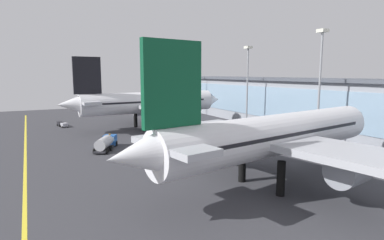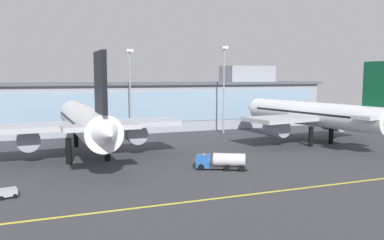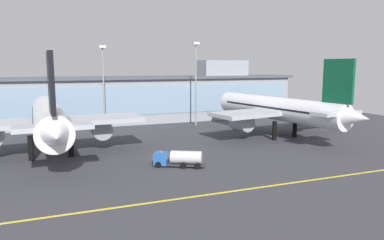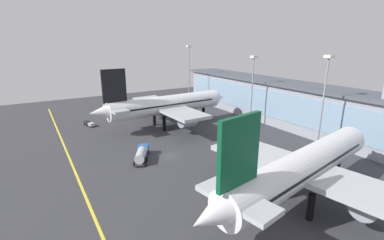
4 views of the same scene
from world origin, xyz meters
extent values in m
plane|color=#38383D|center=(0.00, 0.00, 0.00)|extent=(180.00, 180.00, 0.00)
cube|color=yellow|center=(0.00, -22.00, 0.01)|extent=(144.00, 0.50, 0.01)
cube|color=#9399A3|center=(0.00, 46.93, 6.93)|extent=(112.04, 12.00, 13.85)
cube|color=#84A3BC|center=(0.00, 40.88, 7.62)|extent=(107.56, 0.20, 8.87)
cube|color=#4C515B|center=(0.00, 46.93, 14.25)|extent=(115.04, 14.00, 0.80)
cylinder|color=black|center=(-26.76, 7.37, 2.41)|extent=(1.10, 1.10, 4.83)
cylinder|color=black|center=(-19.53, 7.68, 2.41)|extent=(1.10, 1.10, 4.83)
cylinder|color=black|center=(-23.92, 25.67, 2.41)|extent=(1.10, 1.10, 4.83)
cylinder|color=white|center=(-23.28, 10.68, 7.54)|extent=(7.71, 39.70, 6.03)
cone|color=white|center=(-24.20, 32.21, 7.54)|extent=(5.96, 5.67, 5.73)
cone|color=white|center=(-22.35, -11.15, 7.99)|extent=(5.41, 6.85, 5.13)
cube|color=#84A3BC|center=(-24.05, 28.83, 8.60)|extent=(4.70, 4.41, 1.81)
cube|color=black|center=(-23.28, 10.68, 7.99)|extent=(7.50, 33.39, 0.48)
cube|color=#B7BAC1|center=(-23.28, 10.68, 6.79)|extent=(37.60, 11.05, 0.97)
cylinder|color=#999EA8|center=(-33.75, 11.66, 4.40)|extent=(4.44, 5.31, 4.22)
cylinder|color=#999EA8|center=(-12.92, 12.55, 4.40)|extent=(4.44, 5.31, 4.22)
cube|color=black|center=(-22.54, -6.67, 15.38)|extent=(1.03, 7.13, 9.65)
cube|color=#B7BAC1|center=(-22.54, -6.67, 8.44)|extent=(12.09, 4.85, 0.77)
cylinder|color=black|center=(27.61, 6.72, 2.32)|extent=(1.10, 1.10, 4.64)
cylinder|color=black|center=(34.46, 7.91, 2.32)|extent=(1.10, 1.10, 4.64)
cylinder|color=black|center=(27.86, 25.60, 2.32)|extent=(1.10, 1.10, 4.64)
cylinder|color=white|center=(30.49, 10.49, 7.24)|extent=(12.61, 40.74, 5.80)
cone|color=white|center=(26.74, 32.08, 7.24)|extent=(6.32, 6.08, 5.51)
cone|color=white|center=(34.28, -11.38, 7.68)|extent=(5.94, 7.12, 4.93)
cube|color=#84A3BC|center=(27.31, 28.78, 8.26)|extent=(4.98, 4.74, 1.74)
cube|color=black|center=(30.49, 10.49, 7.68)|extent=(11.57, 34.39, 0.46)
cube|color=#B7BAC1|center=(30.49, 10.49, 6.52)|extent=(36.76, 15.64, 0.93)
cylinder|color=#999EA8|center=(20.41, 10.22, 4.23)|extent=(4.89, 5.86, 4.06)
cylinder|color=#999EA8|center=(40.07, 13.63, 4.23)|extent=(4.89, 5.86, 4.06)
cube|color=#0C4C2D|center=(33.52, -7.00, 14.78)|extent=(1.93, 7.27, 9.27)
cube|color=#B7BAC1|center=(33.52, -7.00, 8.11)|extent=(11.99, 6.32, 0.74)
cylinder|color=black|center=(-5.56, -6.33, 0.55)|extent=(1.11, 0.79, 1.10)
cylinder|color=black|center=(-4.31, -4.05, 0.55)|extent=(1.11, 0.79, 1.10)
cylinder|color=black|center=(-1.61, -8.49, 0.55)|extent=(1.11, 0.79, 1.10)
cylinder|color=black|center=(-0.36, -6.21, 0.55)|extent=(1.11, 0.79, 1.10)
cylinder|color=black|center=(0.61, -9.70, 0.55)|extent=(1.11, 0.79, 1.10)
cylinder|color=black|center=(1.85, -7.41, 0.55)|extent=(1.11, 0.79, 1.10)
cube|color=#2D2D33|center=(-1.14, -7.26, 0.45)|extent=(7.76, 5.68, 0.30)
cube|color=#235BB2|center=(-4.70, -5.32, 1.40)|extent=(3.30, 3.40, 2.20)
cube|color=#84A3BC|center=(-4.70, -5.32, 1.88)|extent=(3.33, 3.36, 0.88)
cylinder|color=silver|center=(-0.67, -7.52, 1.75)|extent=(6.00, 4.69, 2.30)
cube|color=orange|center=(-4.70, -5.32, 2.62)|extent=(0.30, 0.40, 0.20)
cylinder|color=black|center=(-39.69, -13.35, 0.30)|extent=(0.63, 0.33, 0.60)
cylinder|color=black|center=(-40.03, -11.88, 0.30)|extent=(0.63, 0.33, 0.60)
cylinder|color=black|center=(-37.92, -12.94, 0.30)|extent=(0.63, 0.33, 0.60)
cylinder|color=black|center=(-38.25, -11.48, 0.30)|extent=(0.63, 0.33, 0.60)
cube|color=black|center=(-38.97, -12.41, 0.85)|extent=(2.87, 2.04, 1.10)
cylinder|color=black|center=(-36.60, -12.64, 0.30)|extent=(0.63, 0.31, 0.60)
cylinder|color=black|center=(-36.94, -11.18, 0.30)|extent=(0.63, 0.31, 0.60)
cylinder|color=black|center=(-34.96, -12.27, 0.30)|extent=(0.63, 0.31, 0.60)
cylinder|color=black|center=(-35.30, -10.80, 0.30)|extent=(0.63, 0.31, 0.60)
cube|color=#A8A8B2|center=(-35.95, -11.72, 0.80)|extent=(2.67, 2.00, 1.00)
cube|color=#2D2D33|center=(-37.41, -12.06, 0.45)|extent=(0.61, 0.23, 0.08)
cylinder|color=gray|center=(-9.05, 34.92, 11.38)|extent=(0.44, 0.44, 22.75)
cube|color=silver|center=(-9.05, 34.92, 23.10)|extent=(1.80, 1.80, 0.70)
cylinder|color=gray|center=(-44.08, 31.41, 12.75)|extent=(0.44, 0.44, 25.51)
cube|color=silver|center=(-44.08, 31.41, 25.86)|extent=(1.80, 1.80, 0.70)
cylinder|color=gray|center=(17.64, 33.36, 12.06)|extent=(0.44, 0.44, 24.13)
cube|color=silver|center=(17.64, 33.36, 24.48)|extent=(1.80, 1.80, 0.70)
camera|label=1|loc=(64.86, -20.79, 15.90)|focal=29.91mm
camera|label=2|loc=(-31.22, -69.07, 16.24)|focal=37.06mm
camera|label=3|loc=(-22.58, -66.44, 17.96)|focal=33.75mm
camera|label=4|loc=(57.60, -28.33, 27.99)|focal=25.73mm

